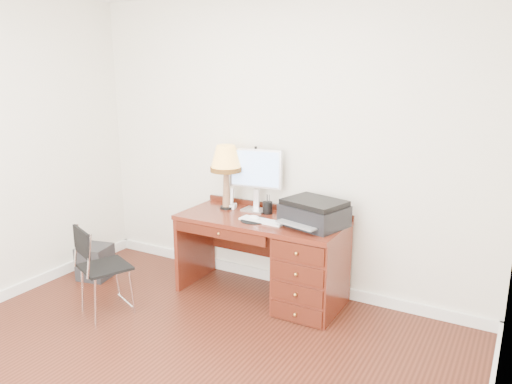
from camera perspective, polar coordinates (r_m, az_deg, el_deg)
The scene contains 12 objects.
ground at distance 3.71m, azimuth -10.52°, elevation -19.82°, with size 4.00×4.00×0.00m, color #34140B.
room_shell at distance 4.11m, azimuth -4.75°, elevation -15.16°, with size 4.00×4.00×4.00m.
desk at distance 4.42m, azimuth 4.32°, elevation -7.75°, with size 1.50×0.67×0.75m.
monitor at distance 4.60m, azimuth 0.00°, elevation 2.31°, with size 0.50×0.19×0.58m.
keyboard at distance 4.33m, azimuth 0.70°, elevation -3.31°, with size 0.41×0.12×0.02m, color white.
mouse_pad at distance 4.36m, azimuth -0.22°, elevation -3.12°, with size 0.24×0.24×0.05m.
printer at distance 4.23m, azimuth 6.67°, elevation -2.39°, with size 0.59×0.51×0.22m.
leg_lamp at distance 4.63m, azimuth -3.44°, elevation 3.38°, with size 0.30×0.30×0.60m.
phone at distance 4.73m, azimuth -2.88°, elevation -1.19°, with size 0.11×0.11×0.19m.
pen_cup at distance 4.55m, azimuth 1.33°, elevation -1.81°, with size 0.09×0.09×0.11m, color black.
chair at distance 4.38m, azimuth -17.49°, elevation -7.70°, with size 0.49×0.50×0.79m.
equipment_box at distance 5.27m, azimuth -17.90°, elevation -7.61°, with size 0.29×0.29×0.33m, color black.
Camera 1 is at (2.03, -2.32, 2.06)m, focal length 35.00 mm.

